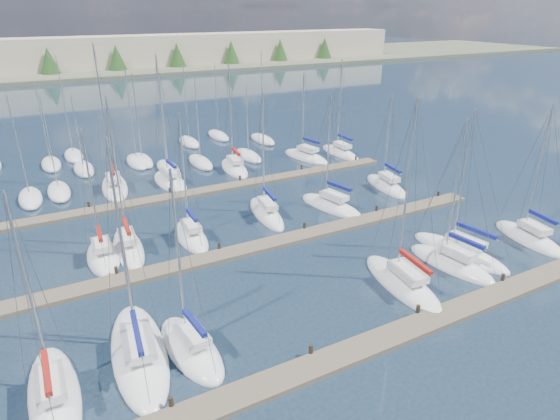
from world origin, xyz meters
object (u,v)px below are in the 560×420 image
sailboat_m (386,186)px  sailboat_h (103,256)px  sailboat_p (234,168)px  sailboat_c (191,348)px  sailboat_j (191,236)px  sailboat_a (54,395)px  sailboat_q (306,157)px  sailboat_d (402,283)px  sailboat_i (128,247)px  sailboat_r (340,153)px  sailboat_f (459,252)px  sailboat_e (451,264)px  sailboat_k (266,213)px  sailboat_o (170,181)px  sailboat_n (115,187)px  sailboat_l (331,206)px  sailboat_g (529,238)px

sailboat_m → sailboat_h: 29.99m
sailboat_p → sailboat_c: 32.62m
sailboat_j → sailboat_a: size_ratio=0.97×
sailboat_c → sailboat_q: bearing=43.3°
sailboat_d → sailboat_m: (11.86, 15.84, -0.01)m
sailboat_d → sailboat_i: sailboat_d is taller
sailboat_r → sailboat_f: sailboat_r is taller
sailboat_c → sailboat_e: sailboat_e is taller
sailboat_h → sailboat_q: bearing=32.5°
sailboat_i → sailboat_k: sailboat_i is taller
sailboat_o → sailboat_i: sailboat_o is taller
sailboat_d → sailboat_o: bearing=113.5°
sailboat_n → sailboat_a: 30.40m
sailboat_p → sailboat_h: (-17.72, -15.28, -0.00)m
sailboat_p → sailboat_n: bearing=-173.4°
sailboat_d → sailboat_p: sailboat_d is taller
sailboat_k → sailboat_r: bearing=45.0°
sailboat_n → sailboat_l: size_ratio=1.32×
sailboat_c → sailboat_a: sailboat_a is taller
sailboat_h → sailboat_j: bearing=4.3°
sailboat_j → sailboat_l: (14.28, -0.10, -0.01)m
sailboat_n → sailboat_i: sailboat_n is taller
sailboat_c → sailboat_r: size_ratio=0.90×
sailboat_k → sailboat_l: sailboat_k is taller
sailboat_i → sailboat_p: bearing=46.6°
sailboat_f → sailboat_i: bearing=140.7°
sailboat_k → sailboat_o: bearing=121.7°
sailboat_p → sailboat_f: sailboat_p is taller
sailboat_q → sailboat_f: (-2.55, -27.97, 0.01)m
sailboat_o → sailboat_h: bearing=-125.6°
sailboat_l → sailboat_f: bearing=-86.1°
sailboat_j → sailboat_d: bearing=-50.5°
sailboat_e → sailboat_l: bearing=89.3°
sailboat_o → sailboat_f: size_ratio=1.19×
sailboat_n → sailboat_p: bearing=5.7°
sailboat_i → sailboat_h: size_ratio=1.17×
sailboat_p → sailboat_i: sailboat_p is taller
sailboat_e → sailboat_q: size_ratio=1.06×
sailboat_c → sailboat_k: bearing=44.8°
sailboat_d → sailboat_q: (9.72, 29.34, -0.01)m
sailboat_j → sailboat_n: 15.81m
sailboat_c → sailboat_k: sailboat_k is taller
sailboat_a → sailboat_g: size_ratio=0.97×
sailboat_a → sailboat_i: bearing=64.9°
sailboat_m → sailboat_f: size_ratio=0.88×
sailboat_c → sailboat_h: (-2.67, 13.65, -0.00)m
sailboat_k → sailboat_f: size_ratio=1.01×
sailboat_c → sailboat_e: (20.58, -0.15, 0.00)m
sailboat_a → sailboat_n: bearing=74.0°
sailboat_d → sailboat_n: bearing=122.7°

